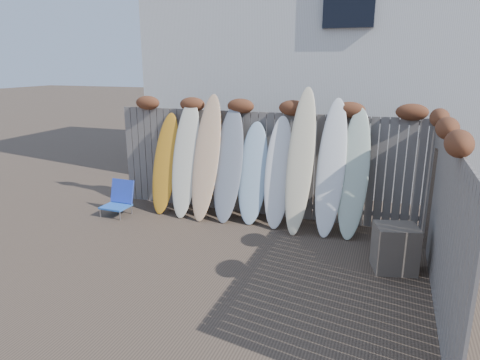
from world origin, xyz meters
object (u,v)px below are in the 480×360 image
(beach_chair, at_px, (119,199))
(lattice_panel, at_px, (441,211))
(surfboard_0, at_px, (165,163))
(wooden_crate, at_px, (395,248))

(beach_chair, height_order, lattice_panel, lattice_panel)
(beach_chair, distance_m, surfboard_0, 1.14)
(wooden_crate, height_order, surfboard_0, surfboard_0)
(beach_chair, relative_size, wooden_crate, 0.99)
(lattice_panel, bearing_deg, wooden_crate, -155.58)
(beach_chair, bearing_deg, wooden_crate, -7.70)
(beach_chair, bearing_deg, lattice_panel, -2.60)
(beach_chair, distance_m, wooden_crate, 5.16)
(surfboard_0, bearing_deg, wooden_crate, -12.33)
(wooden_crate, bearing_deg, lattice_panel, 36.51)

